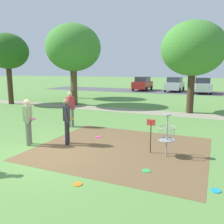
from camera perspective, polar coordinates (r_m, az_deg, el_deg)
The scene contains 20 objects.
ground_plane at distance 8.31m, azimuth -15.12°, elevation -9.66°, with size 160.00×160.00×0.00m, color #5B8942.
dirt_tee_pad at distance 8.54m, azimuth 2.28°, elevation -8.73°, with size 5.83×5.12×0.01m, color brown.
disc_golf_basket at distance 7.81m, azimuth 12.66°, elevation -5.02°, with size 0.98×0.58×1.39m.
player_foreground_watching at distance 8.93m, azimuth -10.83°, elevation -1.64°, with size 0.45×0.49×1.71m.
player_throwing at distance 11.68m, azimuth -9.98°, elevation 1.15°, with size 0.44×0.50×1.71m.
player_waiting_left at distance 9.23m, azimuth -19.59°, elevation -1.67°, with size 0.45×0.49×1.71m.
frisbee_near_basket at distance 6.25m, azimuth 23.71°, elevation -16.94°, with size 0.23×0.23×0.02m, color #1E93DB.
frisbee_by_tee at distance 9.83m, azimuth -10.88°, elevation -6.32°, with size 0.25×0.25×0.02m, color #E53D99.
frisbee_mid_grass at distance 6.81m, azimuth 8.24°, elevation -13.84°, with size 0.24×0.24×0.02m, color green.
frisbee_far_right at distance 9.92m, azimuth -3.33°, elevation -6.00°, with size 0.23×0.23×0.02m, color #E53D99.
frisbee_scattered_a at distance 6.10m, azimuth -8.26°, elevation -16.82°, with size 0.22×0.22×0.02m, color orange.
tree_near_left at distance 23.61m, azimuth -9.63°, elevation 14.26°, with size 3.86×3.86×6.19m.
tree_near_right at distance 16.01m, azimuth 18.97°, elevation 14.17°, with size 3.97×3.97×5.75m.
tree_mid_left at distance 21.03m, azimuth -23.87°, elevation 13.14°, with size 3.26×3.26×5.60m.
tree_mid_center at distance 18.92m, azimuth -9.31°, elevation 14.99°, with size 4.20×4.20×6.21m.
parking_lot_strip at distance 30.84m, azimuth 14.36°, elevation 4.72°, with size 36.00×6.00×0.01m, color #4C4C51.
parked_car_leftmost at distance 32.22m, azimuth 7.38°, elevation 6.81°, with size 2.00×4.21×1.84m.
parked_car_center_left at distance 31.46m, azimuth 14.85°, elevation 6.47°, with size 2.10×4.27×1.84m.
parked_car_center_right at distance 30.06m, azimuth 20.69°, elevation 6.00°, with size 2.58×4.47×1.84m.
gravel_path at distance 16.11m, azimuth 5.32°, elevation 0.25°, with size 40.00×1.59×0.00m, color gray.
Camera 1 is at (4.99, -6.04, 2.77)m, focal length 37.95 mm.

